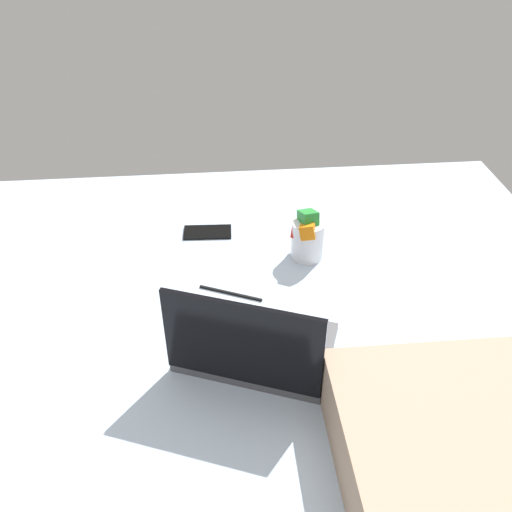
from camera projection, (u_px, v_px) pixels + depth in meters
bed_mattress at (252, 328)px, 144.07cm from camera, size 180.00×140.00×18.00cm
laptop at (253, 345)px, 120.48cm from camera, size 39.08×33.36×23.00cm
snack_cup at (307, 237)px, 150.62cm from camera, size 9.54×10.65×14.71cm
cell_phone at (208, 232)px, 163.21cm from camera, size 14.31×7.47×0.80cm
pillow at (481, 437)px, 99.11cm from camera, size 52.00×36.00×13.00cm
charger_cable at (231, 293)px, 140.89cm from camera, size 15.77×7.48×0.60cm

